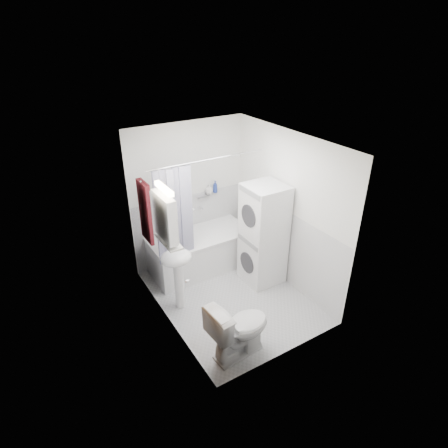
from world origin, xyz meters
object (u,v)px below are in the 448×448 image
sink (177,266)px  toilet (239,328)px  washer_dryer (263,235)px  bathtub (200,250)px

sink → toilet: size_ratio=1.29×
toilet → washer_dryer: bearing=-50.7°
washer_dryer → toilet: size_ratio=2.02×
sink → toilet: 1.25m
sink → washer_dryer: bearing=-2.3°
sink → washer_dryer: 1.44m
bathtub → toilet: size_ratio=2.07×
bathtub → sink: size_ratio=1.60×
bathtub → toilet: toilet is taller
washer_dryer → toilet: bearing=-135.9°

